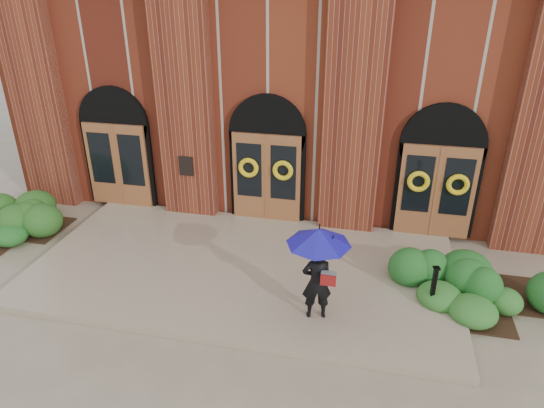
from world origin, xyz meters
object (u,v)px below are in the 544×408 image
(man_with_umbrella, at_px, (318,256))
(hedge_wall_right, at_px, (470,274))
(metal_post, at_px, (434,286))
(hedge_wall_left, at_px, (3,212))

(man_with_umbrella, bearing_deg, hedge_wall_right, -164.35)
(metal_post, relative_size, hedge_wall_right, 0.29)
(hedge_wall_left, bearing_deg, metal_post, -7.24)
(hedge_wall_right, bearing_deg, hedge_wall_left, 177.92)
(metal_post, bearing_deg, man_with_umbrella, -160.15)
(metal_post, height_order, hedge_wall_right, metal_post)
(man_with_umbrella, distance_m, hedge_wall_right, 3.90)
(man_with_umbrella, height_order, metal_post, man_with_umbrella)
(hedge_wall_right, bearing_deg, metal_post, -131.53)
(man_with_umbrella, bearing_deg, hedge_wall_left, -28.29)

